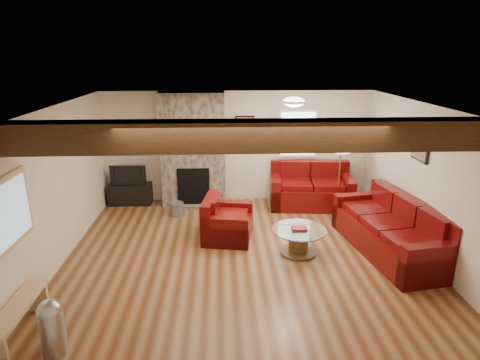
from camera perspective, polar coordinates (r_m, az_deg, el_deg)
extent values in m
plane|color=#5C3218|center=(6.96, 0.72, -10.53)|extent=(8.00, 8.00, 0.00)
plane|color=white|center=(6.19, 0.81, 10.32)|extent=(8.00, 8.00, 0.00)
plane|color=beige|center=(9.11, -0.29, 4.74)|extent=(8.00, 0.00, 8.00)
plane|color=beige|center=(3.96, 3.24, -13.39)|extent=(8.00, 0.00, 8.00)
plane|color=beige|center=(6.97, -24.70, -1.04)|extent=(0.00, 7.50, 7.50)
plane|color=beige|center=(7.29, 25.02, -0.30)|extent=(0.00, 7.50, 7.50)
cube|color=black|center=(4.99, 1.69, 6.31)|extent=(6.00, 0.36, 0.38)
cube|color=#3B362E|center=(8.88, -6.70, 4.28)|extent=(1.40, 0.50, 2.50)
cube|color=black|center=(8.86, -6.62, -1.13)|extent=(0.70, 0.06, 0.90)
cube|color=#3B362E|center=(8.96, -6.54, -3.72)|extent=(1.00, 0.25, 0.08)
cylinder|color=#422415|center=(7.07, 8.25, -10.10)|extent=(0.61, 0.61, 0.04)
cylinder|color=#422415|center=(6.98, 8.32, -8.77)|extent=(0.33, 0.33, 0.41)
cylinder|color=white|center=(6.88, 8.41, -7.01)|extent=(0.92, 0.92, 0.02)
cube|color=maroon|center=(6.87, 8.42, -6.82)|extent=(0.26, 0.18, 0.03)
cube|color=black|center=(9.41, -15.31, -1.92)|extent=(0.95, 0.38, 0.47)
imported|color=black|center=(9.27, -15.54, 0.78)|extent=(0.79, 0.10, 0.45)
cylinder|color=#AE9148|center=(8.95, 13.54, -4.30)|extent=(0.29, 0.29, 0.03)
cylinder|color=#AE9148|center=(8.71, 13.87, 0.05)|extent=(0.03, 0.03, 1.46)
cone|color=beige|center=(8.52, 14.24, 4.86)|extent=(0.42, 0.42, 0.29)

